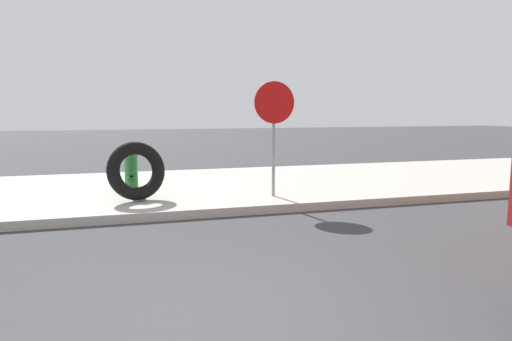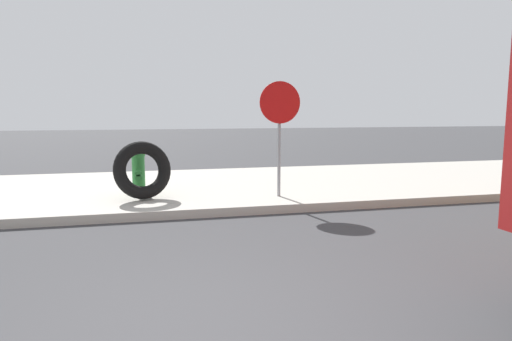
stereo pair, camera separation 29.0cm
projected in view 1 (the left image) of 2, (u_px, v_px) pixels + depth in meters
The scene contains 4 objects.
sidewalk_curb at pixel (158, 190), 9.51m from camera, with size 36.00×5.00×0.15m, color #ADA89E.
fire_hydrant at pixel (131, 170), 8.43m from camera, with size 0.27×0.62×0.91m.
loose_tire at pixel (136, 171), 7.93m from camera, with size 1.03×1.03×0.23m, color black.
stop_sign at pixel (274, 117), 8.22m from camera, with size 0.76×0.08×2.11m.
Camera 1 is at (-0.68, -3.08, 1.73)m, focal length 31.73 mm.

